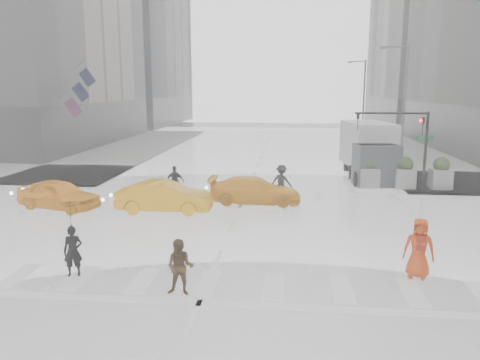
# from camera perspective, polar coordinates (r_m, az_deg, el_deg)

# --- Properties ---
(ground) EXTENTS (120.00, 120.00, 0.00)m
(ground) POSITION_cam_1_polar(r_m,az_deg,el_deg) (20.02, -1.03, -5.65)
(ground) COLOR black
(ground) RESTS_ON ground
(sidewalk_nw) EXTENTS (35.00, 35.00, 0.15)m
(sidewalk_nw) POSITION_cam_1_polar(r_m,az_deg,el_deg) (42.95, -24.67, 2.51)
(sidewalk_nw) COLOR slate
(sidewalk_nw) RESTS_ON ground
(building_ne_far) EXTENTS (26.05, 26.05, 36.00)m
(building_ne_far) POSITION_cam_1_polar(r_m,az_deg,el_deg) (80.29, 26.68, 17.55)
(building_ne_far) COLOR gray
(building_ne_far) RESTS_ON ground
(road_markings) EXTENTS (18.00, 48.00, 0.01)m
(road_markings) POSITION_cam_1_polar(r_m,az_deg,el_deg) (20.02, -1.03, -5.63)
(road_markings) COLOR silver
(road_markings) RESTS_ON ground
(traffic_signal_pole) EXTENTS (4.45, 0.42, 4.50)m
(traffic_signal_pole) POSITION_cam_1_polar(r_m,az_deg,el_deg) (27.94, 19.83, 5.23)
(traffic_signal_pole) COLOR black
(traffic_signal_pole) RESTS_ON ground
(street_lamp_near) EXTENTS (2.15, 0.22, 9.00)m
(street_lamp_near) POSITION_cam_1_polar(r_m,az_deg,el_deg) (37.99, 19.22, 9.30)
(street_lamp_near) COLOR #59595B
(street_lamp_near) RESTS_ON ground
(street_lamp_far) EXTENTS (2.15, 0.22, 9.00)m
(street_lamp_far) POSITION_cam_1_polar(r_m,az_deg,el_deg) (57.65, 14.74, 9.99)
(street_lamp_far) COLOR #59595B
(street_lamp_far) RESTS_ON ground
(planter_west) EXTENTS (1.10, 1.10, 1.80)m
(planter_west) POSITION_cam_1_polar(r_m,az_deg,el_deg) (28.02, 15.45, 0.89)
(planter_west) COLOR slate
(planter_west) RESTS_ON ground
(planter_mid) EXTENTS (1.10, 1.10, 1.80)m
(planter_mid) POSITION_cam_1_polar(r_m,az_deg,el_deg) (28.42, 19.43, 0.79)
(planter_mid) COLOR slate
(planter_mid) RESTS_ON ground
(planter_east) EXTENTS (1.10, 1.10, 1.80)m
(planter_east) POSITION_cam_1_polar(r_m,az_deg,el_deg) (28.95, 23.28, 0.70)
(planter_east) COLOR slate
(planter_east) RESTS_ON ground
(flag_cluster) EXTENTS (2.87, 3.06, 4.69)m
(flag_cluster) POSITION_cam_1_polar(r_m,az_deg,el_deg) (41.38, -19.24, 10.36)
(flag_cluster) COLOR #59595B
(flag_cluster) RESTS_ON ground
(pedestrian_black) EXTENTS (1.18, 1.19, 2.43)m
(pedestrian_black) POSITION_cam_1_polar(r_m,az_deg,el_deg) (15.35, -19.89, -5.25)
(pedestrian_black) COLOR black
(pedestrian_black) RESTS_ON ground
(pedestrian_brown) EXTENTS (0.80, 0.63, 1.63)m
(pedestrian_brown) POSITION_cam_1_polar(r_m,az_deg,el_deg) (13.53, -7.31, -10.52)
(pedestrian_brown) COLOR #473219
(pedestrian_brown) RESTS_ON ground
(pedestrian_orange) EXTENTS (1.05, 0.82, 1.90)m
(pedestrian_orange) POSITION_cam_1_polar(r_m,az_deg,el_deg) (15.53, 20.98, -7.77)
(pedestrian_orange) COLOR #C73C0E
(pedestrian_orange) RESTS_ON ground
(pedestrian_far_a) EXTENTS (1.02, 0.64, 1.71)m
(pedestrian_far_a) POSITION_cam_1_polar(r_m,az_deg,el_deg) (25.25, -7.92, -0.20)
(pedestrian_far_a) COLOR black
(pedestrian_far_a) RESTS_ON ground
(pedestrian_far_b) EXTENTS (1.30, 0.96, 1.80)m
(pedestrian_far_b) POSITION_cam_1_polar(r_m,az_deg,el_deg) (24.96, 5.08, -0.18)
(pedestrian_far_b) COLOR black
(pedestrian_far_b) RESTS_ON ground
(taxi_front) EXTENTS (4.51, 2.84, 1.43)m
(taxi_front) POSITION_cam_1_polar(r_m,az_deg,el_deg) (24.28, -21.22, -1.67)
(taxi_front) COLOR #FFA80D
(taxi_front) RESTS_ON ground
(taxi_mid) EXTENTS (4.49, 1.64, 1.47)m
(taxi_mid) POSITION_cam_1_polar(r_m,az_deg,el_deg) (22.38, -9.17, -2.03)
(taxi_mid) COLOR #FFA80D
(taxi_mid) RESTS_ON ground
(taxi_rear) EXTENTS (4.13, 1.94, 1.35)m
(taxi_rear) POSITION_cam_1_polar(r_m,az_deg,el_deg) (23.75, 1.80, -1.27)
(taxi_rear) COLOR #FFA80D
(taxi_rear) RESTS_ON ground
(box_truck) EXTENTS (2.53, 6.75, 3.58)m
(box_truck) POSITION_cam_1_polar(r_m,az_deg,el_deg) (31.03, 15.53, 3.59)
(box_truck) COLOR #B8B8BA
(box_truck) RESTS_ON ground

